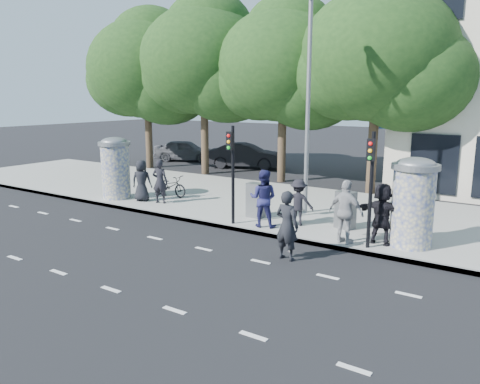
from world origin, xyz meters
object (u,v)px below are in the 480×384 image
Objects in this scene: ad_column_right at (413,200)px; traffic_pole_far at (371,178)px; ped_f at (382,214)px; cabinet_left at (256,200)px; traffic_pole_near at (232,165)px; car_mid at (246,156)px; ad_column_left at (115,166)px; ped_a at (142,181)px; man_road at (287,225)px; ped_c at (263,198)px; ped_b at (160,182)px; ped_d at (298,202)px; street_lamp at (308,88)px; cabinet_right at (345,210)px; car_left at (185,150)px; bicycle at (170,186)px; ped_e at (346,212)px.

traffic_pole_far is (-1.00, -0.91, 0.69)m from ad_column_right.
ped_f reaches higher than cabinet_left.
traffic_pole_near is 14.02m from car_mid.
ped_a is (1.36, 0.19, -0.51)m from ad_column_left.
man_road is at bearing 138.68° from ped_a.
man_road is (2.02, -2.11, -0.14)m from ped_c.
ped_b reaches higher than ped_d.
cabinet_left is (0.20, 1.25, -1.45)m from traffic_pole_near.
street_lamp is 4.68m from cabinet_right.
ped_f is 1.47× the size of cabinet_left.
ped_b is 0.38× the size of car_mid.
ped_f is 3.08m from man_road.
ped_c is 2.93m from man_road.
man_road is (-1.71, -1.80, -1.24)m from traffic_pole_far.
car_left is at bearing 145.50° from street_lamp.
street_lamp is at bearing 14.94° from ad_column_left.
traffic_pole_far is at bearing -149.87° from car_left.
bicycle is 1.42× the size of cabinet_right.
car_mid is at bearing 139.52° from ad_column_right.
ad_column_right is 5.81m from street_lamp.
car_left is (-12.71, 11.16, -0.04)m from cabinet_left.
ped_d is 3.12m from man_road.
ped_e is (2.69, -2.78, -3.67)m from street_lamp.
ad_column_right is (12.40, 0.20, 0.00)m from ad_column_left.
ad_column_left reaches higher than ped_d.
ped_b is at bearing -17.10° from ped_d.
ped_e is (3.02, -0.25, -0.01)m from ped_c.
ped_e is (8.41, -0.97, 0.06)m from ped_b.
cabinet_right is at bearing -59.16° from ped_e.
traffic_pole_far reaches higher than cabinet_right.
ad_column_left is 12.40m from ad_column_right.
bicycle is 0.41× the size of car_left.
traffic_pole_far is 2.55m from cabinet_right.
ped_f is at bearing -159.03° from ad_column_right.
ped_a is at bearing -21.08° from ped_c.
street_lamp is at bearing 63.77° from traffic_pole_near.
ped_f reaches higher than car_left.
street_lamp is at bearing -89.07° from ped_d.
cabinet_right is at bearing -155.01° from car_mid.
bicycle is (-7.97, 4.08, -0.37)m from man_road.
ped_c is 1.10× the size of bicycle.
street_lamp is at bearing -26.74° from ped_f.
traffic_pole_far is at bearing -101.21° from bicycle.
ad_column_left is 1.42× the size of ped_f.
ped_b is at bearing 173.69° from car_mid.
ped_d is (0.92, 0.81, -0.18)m from ped_c.
traffic_pole_near is 4.60m from ped_b.
ped_d is 0.90× the size of bicycle.
traffic_pole_near is (6.60, -0.71, 0.69)m from ad_column_left.
car_mid reaches higher than car_left.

